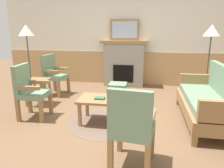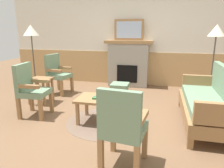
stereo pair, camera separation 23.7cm
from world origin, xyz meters
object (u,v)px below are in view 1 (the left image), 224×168
coffee_table (107,101)px  armchair_front_left (132,124)px  armchair_near_fireplace (30,89)px  floor_lamp_by_chairs (26,35)px  armchair_by_window_left (53,73)px  side_table (38,85)px  floor_lamp_by_couch (211,35)px  book_on_table (100,98)px  fireplace (124,63)px  couch (208,101)px  framed_picture (125,30)px  footstool (118,87)px

coffee_table → armchair_front_left: size_ratio=0.98×
armchair_near_fireplace → floor_lamp_by_chairs: (-0.72, 1.25, 0.91)m
armchair_by_window_left → side_table: size_ratio=1.78×
armchair_front_left → floor_lamp_by_couch: bearing=62.4°
armchair_front_left → book_on_table: bearing=119.7°
fireplace → couch: (1.70, -2.25, -0.26)m
floor_lamp_by_couch → fireplace: bearing=156.9°
fireplace → floor_lamp_by_chairs: (-2.12, -1.31, 0.80)m
armchair_near_fireplace → couch: bearing=5.7°
framed_picture → book_on_table: (-0.11, -2.60, -1.10)m
book_on_table → armchair_near_fireplace: size_ratio=0.17×
floor_lamp_by_chairs → armchair_front_left: bearing=-42.1°
coffee_table → armchair_by_window_left: (-1.63, 1.43, 0.15)m
footstool → floor_lamp_by_chairs: 2.42m
couch → armchair_front_left: size_ratio=1.84×
side_table → floor_lamp_by_chairs: 1.27m
coffee_table → floor_lamp_by_chairs: bearing=149.8°
couch → coffee_table: (-1.69, -0.30, -0.01)m
fireplace → side_table: size_ratio=2.36×
floor_lamp_by_couch → floor_lamp_by_chairs: bearing=-173.8°
framed_picture → armchair_front_left: bearing=-82.0°
framed_picture → coffee_table: (0.01, -2.55, -1.17)m
footstool → floor_lamp_by_chairs: floor_lamp_by_chairs is taller
framed_picture → side_table: framed_picture is taller
framed_picture → fireplace: bearing=-90.0°
couch → armchair_by_window_left: same height
framed_picture → floor_lamp_by_couch: size_ratio=0.48×
couch → armchair_front_left: (-1.18, -1.45, 0.14)m
floor_lamp_by_couch → floor_lamp_by_chairs: same height
armchair_near_fireplace → armchair_front_left: size_ratio=1.00×
fireplace → floor_lamp_by_couch: 2.33m
armchair_front_left → framed_picture: bearing=98.0°
framed_picture → floor_lamp_by_chairs: bearing=-148.3°
book_on_table → armchair_near_fireplace: (-1.30, 0.04, 0.08)m
coffee_table → floor_lamp_by_chairs: 2.69m
coffee_table → floor_lamp_by_couch: (2.00, 1.69, 1.06)m
footstool → side_table: bearing=-156.9°
book_on_table → floor_lamp_by_chairs: floor_lamp_by_chairs is taller
side_table → floor_lamp_by_couch: (3.63, 1.04, 1.02)m
framed_picture → armchair_by_window_left: (-1.62, -1.13, -1.02)m
fireplace → book_on_table: bearing=-92.3°
couch → armchair_by_window_left: (-3.32, 1.13, 0.14)m
book_on_table → armchair_front_left: 1.27m
framed_picture → couch: (1.70, -2.25, -1.16)m
armchair_near_fireplace → floor_lamp_by_couch: (3.41, 1.70, 0.91)m
fireplace → book_on_table: size_ratio=7.88×
fireplace → footstool: (-0.00, -1.20, -0.37)m
footstool → armchair_front_left: armchair_front_left is taller
couch → armchair_by_window_left: 3.51m
fireplace → armchair_by_window_left: size_ratio=1.33×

